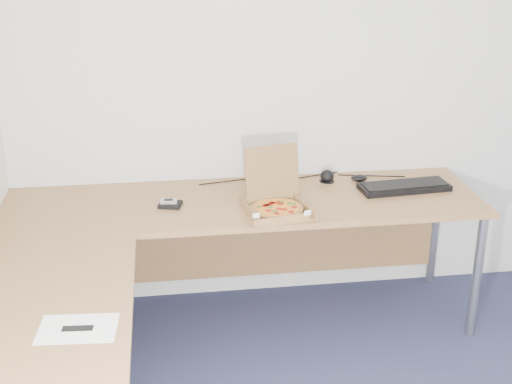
{
  "coord_description": "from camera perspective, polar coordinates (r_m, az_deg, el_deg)",
  "views": [
    {
      "loc": [
        -0.9,
        -1.98,
        2.11
      ],
      "look_at": [
        -0.45,
        1.28,
        0.82
      ],
      "focal_mm": 49.29,
      "sensor_mm": 36.0,
      "label": 1
    }
  ],
  "objects": [
    {
      "name": "keyboard",
      "position": [
        3.9,
        11.93,
        0.4
      ],
      "size": [
        0.5,
        0.22,
        0.03
      ],
      "primitive_type": "cube",
      "rotation": [
        0.0,
        0.0,
        0.09
      ],
      "color": "black",
      "rests_on": "desk"
    },
    {
      "name": "desk",
      "position": [
        3.28,
        -5.76,
        -4.21
      ],
      "size": [
        2.5,
        2.2,
        0.73
      ],
      "color": "#996B3E",
      "rests_on": "ground"
    },
    {
      "name": "phone",
      "position": [
        3.62,
        -7.11,
        -0.75
      ],
      "size": [
        0.09,
        0.05,
        0.02
      ],
      "primitive_type": "cube",
      "rotation": [
        0.0,
        0.0,
        -0.11
      ],
      "color": "#B2B5BA",
      "rests_on": "wallet"
    },
    {
      "name": "cable_bundle",
      "position": [
        3.99,
        3.42,
        1.13
      ],
      "size": [
        0.57,
        0.12,
        0.01
      ],
      "primitive_type": null,
      "rotation": [
        0.0,
        0.0,
        0.14
      ],
      "color": "black",
      "rests_on": "desk"
    },
    {
      "name": "pizza_box",
      "position": [
        3.53,
        1.68,
        -1.06
      ],
      "size": [
        0.29,
        0.34,
        0.3
      ],
      "rotation": [
        0.0,
        0.0,
        0.2
      ],
      "color": "olive",
      "rests_on": "desk"
    },
    {
      "name": "dome_speaker",
      "position": [
        3.95,
        5.79,
        1.36
      ],
      "size": [
        0.09,
        0.09,
        0.07
      ],
      "primitive_type": "ellipsoid",
      "color": "black",
      "rests_on": "desk"
    },
    {
      "name": "wallet",
      "position": [
        3.63,
        -6.97,
        -1.01
      ],
      "size": [
        0.13,
        0.12,
        0.02
      ],
      "primitive_type": "cube",
      "rotation": [
        0.0,
        0.0,
        -0.28
      ],
      "color": "black",
      "rests_on": "desk"
    },
    {
      "name": "mouse",
      "position": [
        3.98,
        8.38,
        1.14
      ],
      "size": [
        0.11,
        0.09,
        0.03
      ],
      "primitive_type": "ellipsoid",
      "rotation": [
        0.0,
        0.0,
        -0.34
      ],
      "color": "black",
      "rests_on": "desk"
    },
    {
      "name": "drinking_glass",
      "position": [
        3.84,
        1.73,
        1.19
      ],
      "size": [
        0.06,
        0.06,
        0.11
      ],
      "primitive_type": "cylinder",
      "color": "silver",
      "rests_on": "desk"
    },
    {
      "name": "room_shell",
      "position": [
        2.35,
        15.39,
        -0.99
      ],
      "size": [
        3.5,
        3.5,
        2.5
      ],
      "primitive_type": null,
      "color": "silver",
      "rests_on": "ground"
    },
    {
      "name": "paper_sheet",
      "position": [
        2.66,
        -14.28,
        -10.69
      ],
      "size": [
        0.29,
        0.22,
        0.0
      ],
      "primitive_type": "cube",
      "rotation": [
        0.0,
        0.0,
        -0.07
      ],
      "color": "white",
      "rests_on": "desk"
    }
  ]
}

